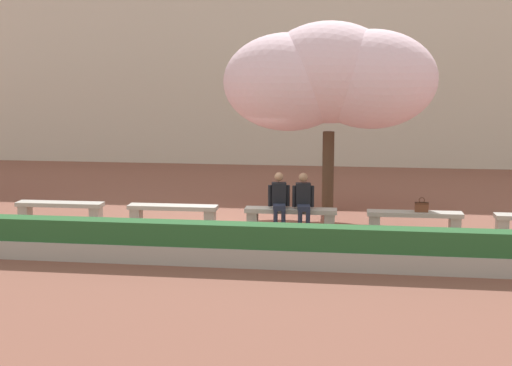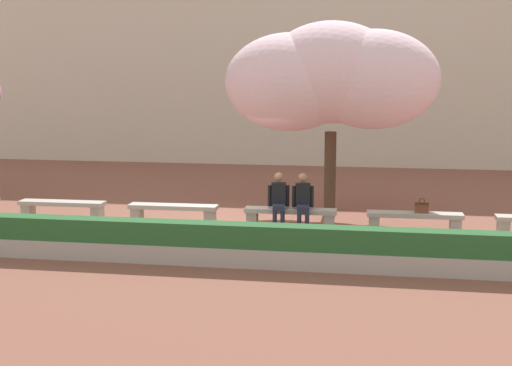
{
  "view_description": "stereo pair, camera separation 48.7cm",
  "coord_description": "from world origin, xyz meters",
  "px_view_note": "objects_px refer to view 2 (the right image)",
  "views": [
    {
      "loc": [
        2.9,
        -16.3,
        3.65
      ],
      "look_at": [
        0.57,
        0.2,
        1.0
      ],
      "focal_mm": 50.0,
      "sensor_mm": 36.0,
      "label": 1
    },
    {
      "loc": [
        3.38,
        -16.22,
        3.65
      ],
      "look_at": [
        0.57,
        0.2,
        1.0
      ],
      "focal_mm": 50.0,
      "sensor_mm": 36.0,
      "label": 2
    }
  ],
  "objects_px": {
    "stone_bench_near_west": "(62,207)",
    "stone_bench_center": "(173,210)",
    "stone_bench_east_end": "(415,219)",
    "person_seated_left": "(279,198)",
    "stone_bench_near_east": "(290,214)",
    "cherry_tree_main": "(330,78)",
    "person_seated_right": "(303,199)",
    "handbag": "(422,207)"
  },
  "relations": [
    {
      "from": "handbag",
      "to": "stone_bench_near_east",
      "type": "bearing_deg",
      "value": -179.92
    },
    {
      "from": "stone_bench_center",
      "to": "stone_bench_near_east",
      "type": "distance_m",
      "value": 2.84
    },
    {
      "from": "stone_bench_near_west",
      "to": "handbag",
      "type": "height_order",
      "value": "handbag"
    },
    {
      "from": "stone_bench_near_west",
      "to": "cherry_tree_main",
      "type": "relative_size",
      "value": 0.4
    },
    {
      "from": "stone_bench_center",
      "to": "person_seated_left",
      "type": "bearing_deg",
      "value": -1.18
    },
    {
      "from": "stone_bench_center",
      "to": "handbag",
      "type": "xyz_separation_m",
      "value": [
        5.83,
        0.0,
        0.27
      ]
    },
    {
      "from": "person_seated_left",
      "to": "cherry_tree_main",
      "type": "height_order",
      "value": "cherry_tree_main"
    },
    {
      "from": "stone_bench_east_end",
      "to": "stone_bench_center",
      "type": "bearing_deg",
      "value": 180.0
    },
    {
      "from": "stone_bench_near_east",
      "to": "handbag",
      "type": "relative_size",
      "value": 6.36
    },
    {
      "from": "stone_bench_center",
      "to": "stone_bench_near_east",
      "type": "xyz_separation_m",
      "value": [
        2.84,
        0.0,
        0.0
      ]
    },
    {
      "from": "cherry_tree_main",
      "to": "stone_bench_near_east",
      "type": "bearing_deg",
      "value": -110.35
    },
    {
      "from": "stone_bench_center",
      "to": "cherry_tree_main",
      "type": "bearing_deg",
      "value": 28.94
    },
    {
      "from": "stone_bench_center",
      "to": "stone_bench_near_east",
      "type": "bearing_deg",
      "value": 0.0
    },
    {
      "from": "stone_bench_east_end",
      "to": "person_seated_right",
      "type": "distance_m",
      "value": 2.57
    },
    {
      "from": "stone_bench_near_west",
      "to": "person_seated_right",
      "type": "xyz_separation_m",
      "value": [
        5.97,
        -0.05,
        0.39
      ]
    },
    {
      "from": "handbag",
      "to": "cherry_tree_main",
      "type": "height_order",
      "value": "cherry_tree_main"
    },
    {
      "from": "stone_bench_near_west",
      "to": "stone_bench_center",
      "type": "xyz_separation_m",
      "value": [
        2.84,
        0.0,
        0.0
      ]
    },
    {
      "from": "stone_bench_near_east",
      "to": "person_seated_right",
      "type": "xyz_separation_m",
      "value": [
        0.29,
        -0.05,
        0.39
      ]
    },
    {
      "from": "person_seated_left",
      "to": "handbag",
      "type": "height_order",
      "value": "person_seated_left"
    },
    {
      "from": "stone_bench_center",
      "to": "stone_bench_east_end",
      "type": "relative_size",
      "value": 1.0
    },
    {
      "from": "stone_bench_near_west",
      "to": "stone_bench_center",
      "type": "height_order",
      "value": "same"
    },
    {
      "from": "stone_bench_near_west",
      "to": "stone_bench_near_east",
      "type": "height_order",
      "value": "same"
    },
    {
      "from": "stone_bench_center",
      "to": "person_seated_right",
      "type": "xyz_separation_m",
      "value": [
        3.13,
        -0.05,
        0.39
      ]
    },
    {
      "from": "stone_bench_near_east",
      "to": "handbag",
      "type": "xyz_separation_m",
      "value": [
        2.99,
        0.0,
        0.27
      ]
    },
    {
      "from": "stone_bench_east_end",
      "to": "cherry_tree_main",
      "type": "xyz_separation_m",
      "value": [
        -2.11,
        1.98,
        3.14
      ]
    },
    {
      "from": "stone_bench_near_west",
      "to": "person_seated_left",
      "type": "xyz_separation_m",
      "value": [
        5.4,
        -0.05,
        0.39
      ]
    },
    {
      "from": "stone_bench_near_west",
      "to": "person_seated_right",
      "type": "bearing_deg",
      "value": -0.51
    },
    {
      "from": "person_seated_left",
      "to": "handbag",
      "type": "distance_m",
      "value": 3.26
    },
    {
      "from": "stone_bench_east_end",
      "to": "person_seated_right",
      "type": "relative_size",
      "value": 1.67
    },
    {
      "from": "person_seated_right",
      "to": "handbag",
      "type": "relative_size",
      "value": 3.81
    },
    {
      "from": "stone_bench_near_east",
      "to": "handbag",
      "type": "bearing_deg",
      "value": 0.08
    },
    {
      "from": "stone_bench_near_west",
      "to": "handbag",
      "type": "bearing_deg",
      "value": 0.03
    },
    {
      "from": "stone_bench_near_west",
      "to": "stone_bench_near_east",
      "type": "distance_m",
      "value": 5.68
    },
    {
      "from": "person_seated_right",
      "to": "cherry_tree_main",
      "type": "distance_m",
      "value": 3.45
    },
    {
      "from": "stone_bench_near_east",
      "to": "stone_bench_east_end",
      "type": "bearing_deg",
      "value": 0.0
    },
    {
      "from": "handbag",
      "to": "cherry_tree_main",
      "type": "xyz_separation_m",
      "value": [
        -2.26,
        1.97,
        2.87
      ]
    },
    {
      "from": "stone_bench_east_end",
      "to": "person_seated_left",
      "type": "relative_size",
      "value": 1.67
    },
    {
      "from": "stone_bench_near_east",
      "to": "cherry_tree_main",
      "type": "height_order",
      "value": "cherry_tree_main"
    },
    {
      "from": "stone_bench_east_end",
      "to": "person_seated_right",
      "type": "height_order",
      "value": "person_seated_right"
    },
    {
      "from": "stone_bench_east_end",
      "to": "handbag",
      "type": "bearing_deg",
      "value": 1.56
    },
    {
      "from": "person_seated_right",
      "to": "stone_bench_center",
      "type": "bearing_deg",
      "value": 179.03
    },
    {
      "from": "stone_bench_center",
      "to": "handbag",
      "type": "relative_size",
      "value": 6.36
    }
  ]
}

